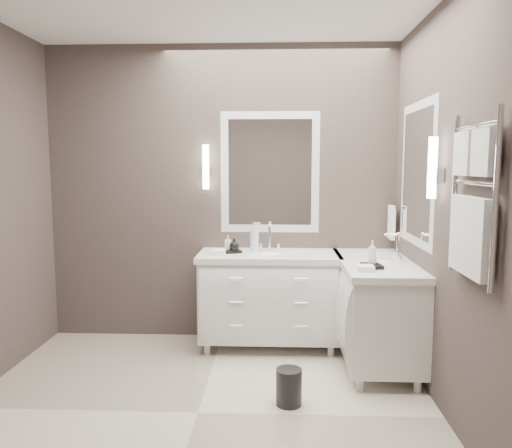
{
  "coord_description": "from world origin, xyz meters",
  "views": [
    {
      "loc": [
        0.51,
        -3.09,
        1.62
      ],
      "look_at": [
        0.36,
        0.7,
        1.17
      ],
      "focal_mm": 35.0,
      "sensor_mm": 36.0,
      "label": 1
    }
  ],
  "objects_px": {
    "vanity_back": "(269,294)",
    "towel_ladder": "(472,208)",
    "waste_bin": "(289,387)",
    "vanity_right": "(376,305)"
  },
  "relations": [
    {
      "from": "vanity_back",
      "to": "towel_ladder",
      "type": "relative_size",
      "value": 1.38
    },
    {
      "from": "waste_bin",
      "to": "towel_ladder",
      "type": "bearing_deg",
      "value": -29.61
    },
    {
      "from": "vanity_back",
      "to": "vanity_right",
      "type": "relative_size",
      "value": 1.0
    },
    {
      "from": "vanity_right",
      "to": "towel_ladder",
      "type": "height_order",
      "value": "towel_ladder"
    },
    {
      "from": "vanity_right",
      "to": "vanity_back",
      "type": "bearing_deg",
      "value": 159.62
    },
    {
      "from": "vanity_right",
      "to": "towel_ladder",
      "type": "bearing_deg",
      "value": -80.16
    },
    {
      "from": "vanity_back",
      "to": "waste_bin",
      "type": "distance_m",
      "value": 1.15
    },
    {
      "from": "vanity_back",
      "to": "towel_ladder",
      "type": "xyz_separation_m",
      "value": [
        1.1,
        -1.63,
        0.91
      ]
    },
    {
      "from": "vanity_right",
      "to": "waste_bin",
      "type": "bearing_deg",
      "value": -133.6
    },
    {
      "from": "vanity_back",
      "to": "vanity_right",
      "type": "height_order",
      "value": "same"
    }
  ]
}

